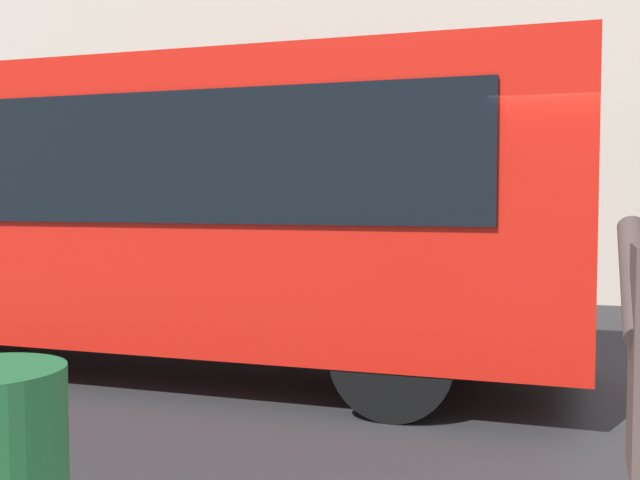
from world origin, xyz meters
TOP-DOWN VIEW (x-y plane):
  - red_bus at (5.00, -0.11)m, footprint 9.05×2.54m

SIDE VIEW (x-z plane):
  - red_bus at x=5.00m, z-range 0.14..3.22m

